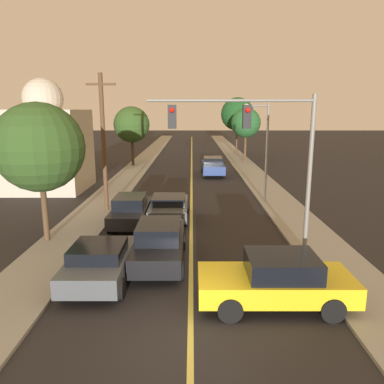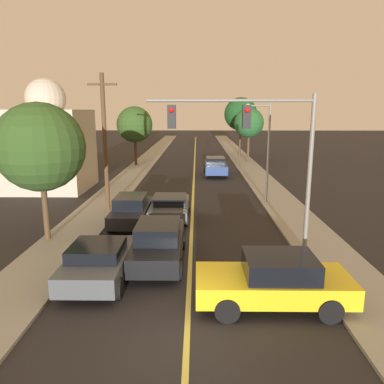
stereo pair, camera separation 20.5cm
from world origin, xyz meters
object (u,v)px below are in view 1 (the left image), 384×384
tree_left_near (40,148)px  car_near_lane_second (170,206)px  utility_pole_left (104,141)px  tree_right_far (238,114)px  car_near_lane_front (160,242)px  domed_building_left (48,145)px  tree_right_near (247,123)px  car_far_oncoming (214,166)px  car_crossing_right (277,280)px  traffic_signal_mast (258,139)px  car_outer_lane_front (101,262)px  tree_left_far (132,125)px  streetlamp_right (262,138)px  car_outer_lane_second (132,210)px

tree_left_near → car_near_lane_second: bearing=35.0°
utility_pole_left → tree_right_far: 29.44m
car_near_lane_front → car_near_lane_second: bearing=90.0°
utility_pole_left → domed_building_left: bearing=131.8°
car_near_lane_second → tree_right_near: bearing=72.2°
car_far_oncoming → car_crossing_right: car_far_oncoming is taller
car_near_lane_front → traffic_signal_mast: (3.79, 1.11, 3.84)m
car_outer_lane_front → utility_pole_left: size_ratio=0.52×
car_near_lane_second → car_crossing_right: size_ratio=0.90×
tree_left_near → tree_left_far: size_ratio=1.00×
utility_pole_left → tree_left_far: (-1.27, 18.07, 0.21)m
car_near_lane_second → car_outer_lane_front: bearing=-104.0°
car_far_oncoming → utility_pole_left: (-6.85, -12.59, 3.26)m
car_near_lane_front → tree_left_far: size_ratio=0.77×
traffic_signal_mast → tree_left_far: bearing=109.7°
car_near_lane_second → domed_building_left: (-9.34, 7.73, 2.63)m
car_near_lane_second → streetlamp_right: (5.47, 3.56, 3.39)m
domed_building_left → traffic_signal_mast: bearing=-43.9°
car_outer_lane_second → tree_left_near: size_ratio=0.76×
car_crossing_right → tree_right_far: bearing=-4.8°
car_near_lane_front → utility_pole_left: bearing=116.4°
car_near_lane_second → traffic_signal_mast: traffic_signal_mast is taller
tree_right_near → tree_right_far: (-0.20, 6.47, 0.88)m
utility_pole_left → tree_right_far: utility_pole_left is taller
tree_right_far → car_outer_lane_second: bearing=-106.6°
tree_left_near → tree_right_far: 34.75m
car_outer_lane_second → domed_building_left: bearing=130.4°
car_outer_lane_second → utility_pole_left: bearing=126.3°
car_far_oncoming → tree_right_near: tree_right_near is taller
car_near_lane_second → utility_pole_left: size_ratio=0.54×
utility_pole_left → tree_left_near: bearing=-106.7°
car_near_lane_second → tree_left_far: tree_left_far is taller
car_outer_lane_front → traffic_signal_mast: (5.69, 2.73, 3.94)m
car_outer_lane_front → tree_left_far: tree_left_far is taller
car_near_lane_front → utility_pole_left: utility_pole_left is taller
car_far_oncoming → traffic_signal_mast: (0.65, -18.93, 3.85)m
domed_building_left → tree_left_near: bearing=-70.2°
traffic_signal_mast → car_near_lane_second: bearing=127.8°
car_near_lane_front → car_outer_lane_second: bearing=110.8°
car_outer_lane_front → tree_right_far: bearing=76.3°
car_outer_lane_front → car_near_lane_front: bearing=40.5°
car_near_lane_front → tree_right_near: 29.49m
streetlamp_right → tree_right_near: bearing=84.8°
car_near_lane_second → domed_building_left: size_ratio=0.52×
car_outer_lane_second → domed_building_left: size_ratio=0.57×
car_near_lane_second → domed_building_left: domed_building_left is taller
tree_right_near → domed_building_left: bearing=-138.5°
car_far_oncoming → tree_left_far: 10.39m
car_far_oncoming → car_outer_lane_front: bearing=76.9°
traffic_signal_mast → tree_left_near: (-9.03, 1.23, -0.45)m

